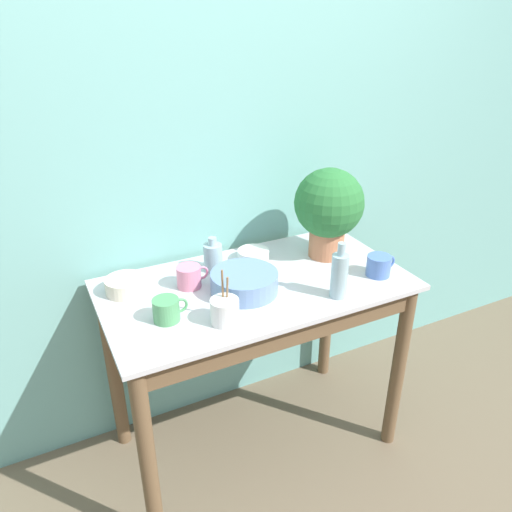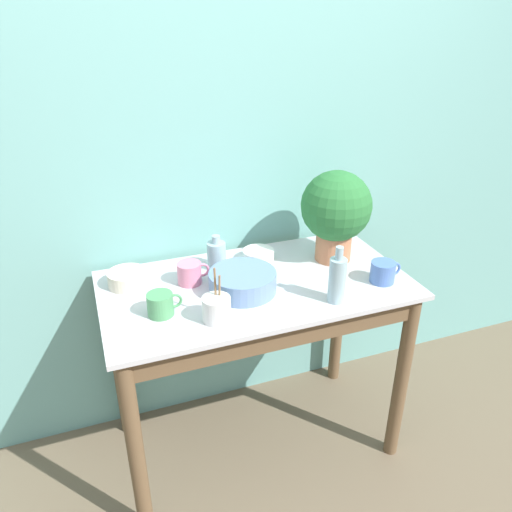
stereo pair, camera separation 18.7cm
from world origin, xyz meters
The scene contains 13 objects.
ground_plane centered at (0.00, 0.00, 0.00)m, with size 12.00×12.00×0.00m, color brown.
wall_back centered at (0.00, 0.71, 1.20)m, with size 6.00×0.05×2.40m.
counter_table centered at (0.00, 0.30, 0.67)m, with size 1.22×0.65×0.85m.
potted_plant centered at (0.39, 0.41, 1.08)m, with size 0.30×0.30×0.39m.
bowl_wash_large centered at (-0.07, 0.29, 0.89)m, with size 0.26×0.26×0.08m.
bottle_tall centered at (0.23, 0.10, 0.94)m, with size 0.06×0.06×0.22m.
bottle_short centered at (-0.11, 0.50, 0.91)m, with size 0.08×0.08×0.15m.
mug_green centered at (-0.39, 0.23, 0.89)m, with size 0.13×0.09×0.08m.
mug_blue centered at (0.48, 0.16, 0.89)m, with size 0.13×0.10×0.08m.
mug_pink centered at (-0.24, 0.42, 0.89)m, with size 0.13×0.10×0.09m.
bowl_small_enamel_white centered at (0.08, 0.51, 0.87)m, with size 0.14×0.14×0.05m.
bowl_small_cream centered at (-0.48, 0.49, 0.88)m, with size 0.15×0.15×0.06m.
utensil_cup centered at (-0.22, 0.13, 0.90)m, with size 0.10×0.10×0.19m.
Camera 2 is at (-0.60, -1.29, 1.84)m, focal length 35.00 mm.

